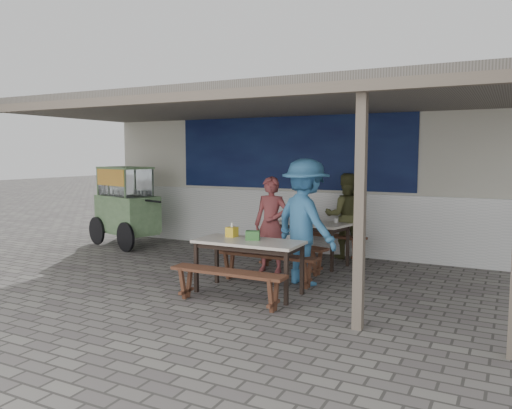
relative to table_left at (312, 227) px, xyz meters
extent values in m
plane|color=#66625C|center=(-0.71, -1.95, -0.67)|extent=(60.00, 60.00, 0.00)
cube|color=#BBB9A7|center=(-0.71, 1.65, 1.08)|extent=(9.00, 1.20, 3.50)
cube|color=silver|center=(-0.71, 1.02, -0.07)|extent=(9.00, 0.10, 1.20)
cube|color=#10224E|center=(-0.91, 1.04, 1.38)|extent=(5.00, 0.03, 1.60)
cube|color=#635D55|center=(-0.71, -0.95, 2.08)|extent=(9.00, 4.20, 0.12)
cube|color=#695C4F|center=(-0.71, -3.00, 1.98)|extent=(9.00, 0.12, 0.12)
cube|color=#695C4F|center=(1.64, -2.85, 0.68)|extent=(0.11, 0.11, 2.70)
cube|color=silver|center=(0.00, 0.00, 0.06)|extent=(1.35, 0.89, 0.04)
cube|color=black|center=(0.00, 0.00, 0.00)|extent=(1.24, 0.77, 0.06)
cube|color=black|center=(-0.61, -0.14, -0.31)|extent=(0.05, 0.05, 0.71)
cube|color=black|center=(0.50, -0.37, -0.31)|extent=(0.05, 0.05, 0.71)
cube|color=black|center=(-0.50, 0.37, -0.31)|extent=(0.05, 0.05, 0.71)
cube|color=black|center=(0.61, 0.14, -0.31)|extent=(0.05, 0.05, 0.71)
cube|color=brown|center=(-0.14, -0.65, -0.24)|extent=(1.38, 0.55, 0.04)
cube|color=brown|center=(-0.65, -0.54, -0.46)|extent=(0.11, 0.28, 0.41)
cube|color=brown|center=(0.38, -0.76, -0.46)|extent=(0.11, 0.28, 0.41)
cube|color=brown|center=(0.14, 0.65, -0.24)|extent=(1.38, 0.55, 0.04)
cube|color=brown|center=(-0.38, 0.76, -0.46)|extent=(0.11, 0.28, 0.41)
cube|color=brown|center=(0.65, 0.54, -0.46)|extent=(0.11, 0.28, 0.41)
cube|color=silver|center=(-0.12, -2.14, 0.06)|extent=(1.51, 0.71, 0.04)
cube|color=black|center=(-0.12, -2.14, 0.00)|extent=(1.41, 0.61, 0.06)
cube|color=black|center=(-0.80, -2.43, -0.31)|extent=(0.05, 0.05, 0.71)
cube|color=black|center=(0.57, -2.41, -0.31)|extent=(0.05, 0.05, 0.71)
cube|color=black|center=(-0.81, -1.87, -0.31)|extent=(0.05, 0.05, 0.71)
cube|color=black|center=(0.56, -1.85, -0.31)|extent=(0.05, 0.05, 0.71)
cube|color=brown|center=(-0.11, -2.74, -0.24)|extent=(1.60, 0.31, 0.04)
cube|color=brown|center=(-0.76, -2.75, -0.46)|extent=(0.05, 0.28, 0.41)
cube|color=brown|center=(0.54, -2.73, -0.46)|extent=(0.05, 0.28, 0.41)
cube|color=brown|center=(-0.13, -1.54, -0.24)|extent=(1.60, 0.31, 0.04)
cube|color=brown|center=(-0.78, -1.56, -0.46)|extent=(0.05, 0.28, 0.41)
cube|color=brown|center=(0.52, -1.53, -0.46)|extent=(0.05, 0.28, 0.41)
cube|color=#709362|center=(-4.14, -0.10, 0.03)|extent=(1.60, 1.14, 0.75)
cube|color=#709362|center=(-4.14, -0.10, -0.37)|extent=(1.53, 1.08, 0.05)
cylinder|color=black|center=(-4.82, -0.31, -0.37)|extent=(0.59, 0.23, 0.60)
cylinder|color=black|center=(-3.70, -0.66, -0.37)|extent=(0.59, 0.23, 0.60)
cube|color=silver|center=(-4.19, -0.08, 0.69)|extent=(1.31, 0.96, 0.59)
cube|color=#709362|center=(-4.19, -0.08, 0.99)|extent=(1.36, 1.01, 0.04)
cube|color=#D45F31|center=(-4.30, -0.41, 0.80)|extent=(1.03, 0.34, 0.34)
cylinder|color=black|center=(-3.33, -0.35, 0.35)|extent=(0.73, 0.26, 0.04)
imported|color=brown|center=(-0.40, -0.84, 0.12)|extent=(0.60, 0.42, 1.58)
imported|color=brown|center=(0.36, 0.80, 0.13)|extent=(0.94, 0.85, 1.59)
imported|color=teal|center=(0.39, -1.31, 0.27)|extent=(1.40, 1.20, 1.88)
cube|color=gold|center=(-0.49, -1.98, 0.15)|extent=(0.15, 0.15, 0.14)
cube|color=#367132|center=(-0.09, -2.08, 0.15)|extent=(0.23, 0.19, 0.13)
cylinder|color=beige|center=(0.39, 0.15, 0.12)|extent=(0.07, 0.07, 0.08)
imported|color=white|center=(-0.06, -0.01, 0.11)|extent=(0.28, 0.28, 0.05)
camera|label=1|loc=(3.12, -8.17, 1.28)|focal=35.00mm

